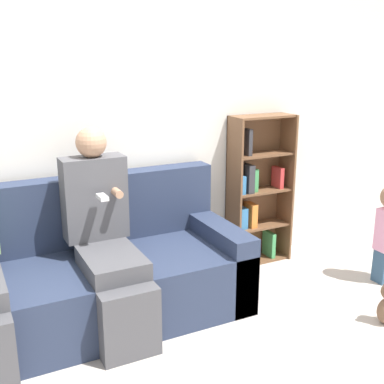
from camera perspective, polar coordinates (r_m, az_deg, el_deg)
ground_plane at (r=3.09m, az=-2.95°, el=-17.78°), size 14.00×14.00×0.00m
back_wall at (r=3.52m, az=-9.82°, el=8.54°), size 10.00×0.06×2.55m
couch at (r=3.30m, az=-11.84°, el=-9.93°), size 2.03×0.85×0.91m
adult_seated at (r=3.09m, az=-10.31°, el=-4.51°), size 0.41×0.79×1.28m
bookshelf at (r=4.06m, az=7.61°, el=0.15°), size 0.54×0.23×1.25m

